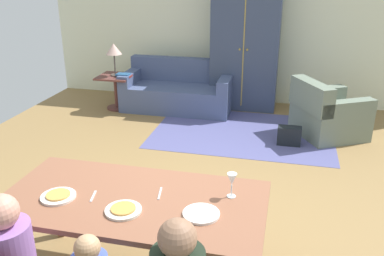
# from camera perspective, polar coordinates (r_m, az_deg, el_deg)

# --- Properties ---
(ground_plane) EXTENTS (7.09, 6.33, 0.02)m
(ground_plane) POSITION_cam_1_polar(r_m,az_deg,el_deg) (4.75, 2.53, -7.71)
(ground_plane) COLOR olive
(back_wall) EXTENTS (7.09, 0.10, 2.70)m
(back_wall) POSITION_cam_1_polar(r_m,az_deg,el_deg) (7.39, 7.61, 13.93)
(back_wall) COLOR silver
(back_wall) RESTS_ON ground_plane
(dining_table) EXTENTS (1.90, 0.95, 0.76)m
(dining_table) POSITION_cam_1_polar(r_m,az_deg,el_deg) (3.07, -8.08, -10.60)
(dining_table) COLOR brown
(dining_table) RESTS_ON ground_plane
(plate_near_man) EXTENTS (0.25, 0.25, 0.02)m
(plate_near_man) POSITION_cam_1_polar(r_m,az_deg,el_deg) (3.15, -17.96, -8.97)
(plate_near_man) COLOR silver
(plate_near_man) RESTS_ON dining_table
(pizza_near_man) EXTENTS (0.17, 0.17, 0.01)m
(pizza_near_man) POSITION_cam_1_polar(r_m,az_deg,el_deg) (3.14, -17.99, -8.74)
(pizza_near_man) COLOR gold
(pizza_near_man) RESTS_ON plate_near_man
(plate_near_child) EXTENTS (0.25, 0.25, 0.02)m
(plate_near_child) POSITION_cam_1_polar(r_m,az_deg,el_deg) (2.89, -9.46, -11.13)
(plate_near_child) COLOR silver
(plate_near_child) RESTS_ON dining_table
(pizza_near_child) EXTENTS (0.17, 0.17, 0.01)m
(pizza_near_child) POSITION_cam_1_polar(r_m,az_deg,el_deg) (2.88, -9.48, -10.88)
(pizza_near_child) COLOR gold
(pizza_near_child) RESTS_ON plate_near_child
(plate_near_woman) EXTENTS (0.25, 0.25, 0.02)m
(plate_near_woman) POSITION_cam_1_polar(r_m,az_deg,el_deg) (2.81, 1.28, -11.75)
(plate_near_woman) COLOR white
(plate_near_woman) RESTS_ON dining_table
(wine_glass) EXTENTS (0.07, 0.07, 0.19)m
(wine_glass) POSITION_cam_1_polar(r_m,az_deg,el_deg) (2.96, 5.52, -7.20)
(wine_glass) COLOR silver
(wine_glass) RESTS_ON dining_table
(fork) EXTENTS (0.05, 0.15, 0.01)m
(fork) POSITION_cam_1_polar(r_m,az_deg,el_deg) (3.10, -13.47, -9.14)
(fork) COLOR silver
(fork) RESTS_ON dining_table
(knife) EXTENTS (0.04, 0.17, 0.01)m
(knife) POSITION_cam_1_polar(r_m,az_deg,el_deg) (3.06, -4.45, -8.97)
(knife) COLOR silver
(knife) RESTS_ON dining_table
(area_rug) EXTENTS (2.60, 1.80, 0.01)m
(area_rug) POSITION_cam_1_polar(r_m,az_deg,el_deg) (6.17, 7.00, -0.56)
(area_rug) COLOR #515389
(area_rug) RESTS_ON ground_plane
(couch) EXTENTS (1.82, 0.86, 0.82)m
(couch) POSITION_cam_1_polar(r_m,az_deg,el_deg) (7.08, -1.88, 5.09)
(couch) COLOR #46547A
(couch) RESTS_ON ground_plane
(armchair) EXTENTS (1.17, 1.16, 0.82)m
(armchair) POSITION_cam_1_polar(r_m,az_deg,el_deg) (6.22, 18.10, 1.80)
(armchair) COLOR slate
(armchair) RESTS_ON ground_plane
(armoire) EXTENTS (1.10, 0.59, 2.10)m
(armoire) POSITION_cam_1_polar(r_m,az_deg,el_deg) (7.05, 7.39, 11.11)
(armoire) COLOR #37435D
(armoire) RESTS_ON ground_plane
(side_table) EXTENTS (0.56, 0.56, 0.58)m
(side_table) POSITION_cam_1_polar(r_m,az_deg,el_deg) (7.16, -10.40, 5.55)
(side_table) COLOR brown
(side_table) RESTS_ON ground_plane
(table_lamp) EXTENTS (0.26, 0.26, 0.54)m
(table_lamp) POSITION_cam_1_polar(r_m,az_deg,el_deg) (7.02, -10.75, 10.51)
(table_lamp) COLOR #4E433E
(table_lamp) RESTS_ON side_table
(book_lower) EXTENTS (0.22, 0.16, 0.03)m
(book_lower) POSITION_cam_1_polar(r_m,az_deg,el_deg) (7.00, -9.25, 7.09)
(book_lower) COLOR maroon
(book_lower) RESTS_ON side_table
(book_upper) EXTENTS (0.22, 0.16, 0.03)m
(book_upper) POSITION_cam_1_polar(r_m,az_deg,el_deg) (6.99, -9.46, 7.30)
(book_upper) COLOR #25517F
(book_upper) RESTS_ON book_lower
(handbag) EXTENTS (0.32, 0.16, 0.26)m
(handbag) POSITION_cam_1_polar(r_m,az_deg,el_deg) (5.82, 13.26, -1.06)
(handbag) COLOR black
(handbag) RESTS_ON ground_plane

